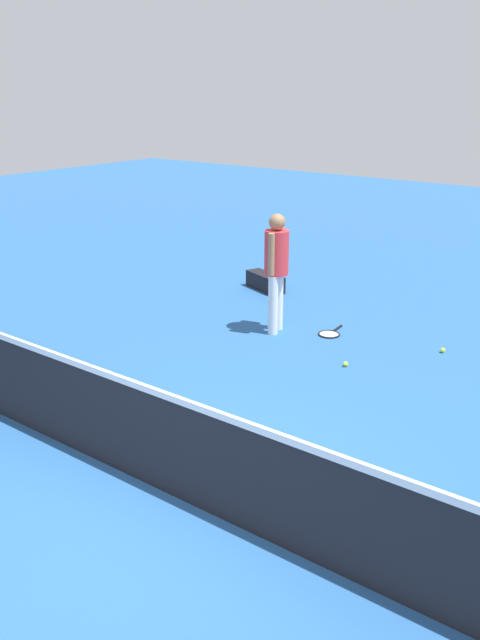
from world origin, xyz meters
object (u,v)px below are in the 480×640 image
(tennis_ball_midcourt, at_px, (443,350))
(tennis_ball_baseline, at_px, (119,394))
(tennis_racket_near_player, at_px, (330,334))
(equipment_bag, at_px, (264,281))
(player_near_side, at_px, (276,263))
(tennis_ball_near_player, at_px, (368,470))
(tennis_ball_by_net, at_px, (345,364))

(tennis_ball_midcourt, height_order, tennis_ball_baseline, same)
(tennis_racket_near_player, distance_m, equipment_bag, 2.42)
(player_near_side, bearing_deg, tennis_ball_baseline, 86.71)
(tennis_ball_near_player, xyz_separation_m, tennis_ball_by_net, (1.39, -2.07, 0.00))
(tennis_racket_near_player, relative_size, equipment_bag, 0.70)
(tennis_ball_midcourt, relative_size, tennis_ball_baseline, 1.00)
(tennis_ball_near_player, bearing_deg, player_near_side, -42.53)
(player_near_side, distance_m, tennis_ball_midcourt, 2.53)
(tennis_ball_near_player, height_order, tennis_ball_baseline, same)
(tennis_racket_near_player, distance_m, tennis_ball_midcourt, 1.57)
(tennis_racket_near_player, distance_m, tennis_ball_baseline, 3.35)
(tennis_ball_near_player, relative_size, tennis_ball_midcourt, 1.00)
(tennis_ball_near_player, bearing_deg, tennis_ball_midcourt, -79.58)
(tennis_ball_by_net, bearing_deg, tennis_racket_near_player, -49.88)
(tennis_ball_by_net, height_order, tennis_ball_baseline, same)
(tennis_ball_by_net, height_order, tennis_ball_midcourt, same)
(tennis_racket_near_player, relative_size, tennis_ball_midcourt, 9.02)
(player_near_side, bearing_deg, tennis_ball_by_net, 159.95)
(equipment_bag, bearing_deg, tennis_ball_near_player, 134.83)
(tennis_ball_by_net, bearing_deg, tennis_ball_near_player, 123.87)
(tennis_ball_by_net, relative_size, tennis_ball_midcourt, 1.00)
(tennis_ball_near_player, distance_m, equipment_bag, 5.96)
(tennis_ball_near_player, distance_m, tennis_ball_midcourt, 3.33)
(tennis_ball_by_net, relative_size, tennis_ball_baseline, 1.00)
(tennis_ball_near_player, height_order, tennis_ball_midcourt, same)
(player_near_side, bearing_deg, tennis_ball_near_player, 137.47)
(tennis_ball_near_player, distance_m, tennis_ball_baseline, 3.01)
(tennis_ball_baseline, bearing_deg, tennis_ball_midcourt, -124.03)
(tennis_ball_midcourt, bearing_deg, player_near_side, 16.83)
(equipment_bag, bearing_deg, player_near_side, 130.03)
(tennis_racket_near_player, xyz_separation_m, tennis_ball_near_player, (-2.14, 2.96, 0.02))
(tennis_ball_baseline, bearing_deg, equipment_bag, -75.09)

